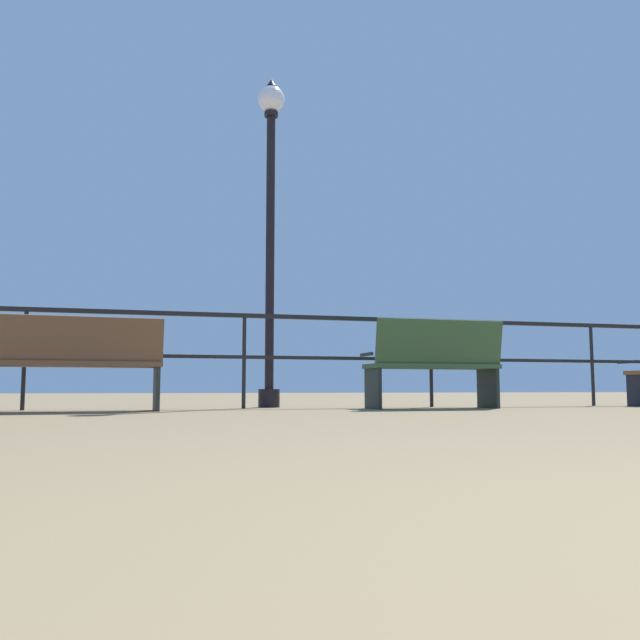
{
  "coord_description": "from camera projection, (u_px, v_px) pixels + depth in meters",
  "views": [
    {
      "loc": [
        -1.16,
        0.17,
        0.24
      ],
      "look_at": [
        0.77,
        7.24,
        0.99
      ],
      "focal_mm": 37.22,
      "sensor_mm": 36.0,
      "label": 1
    }
  ],
  "objects": [
    {
      "name": "lamppost_center",
      "position": [
        270.0,
        205.0,
        8.22
      ],
      "size": [
        0.34,
        0.34,
        4.13
      ],
      "color": "black",
      "rests_on": "ground_plane"
    },
    {
      "name": "bench_near_right",
      "position": [
        435.0,
        361.0,
        7.52
      ],
      "size": [
        1.52,
        0.69,
        1.0
      ],
      "color": "#375430",
      "rests_on": "ground_plane"
    },
    {
      "name": "bench_near_left",
      "position": [
        76.0,
        359.0,
        6.52
      ],
      "size": [
        1.67,
        0.76,
        0.93
      ],
      "color": "brown",
      "rests_on": "ground_plane"
    },
    {
      "name": "pier_railing",
      "position": [
        244.0,
        338.0,
        7.63
      ],
      "size": [
        18.7,
        0.05,
        1.09
      ],
      "color": "black",
      "rests_on": "ground_plane"
    }
  ]
}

